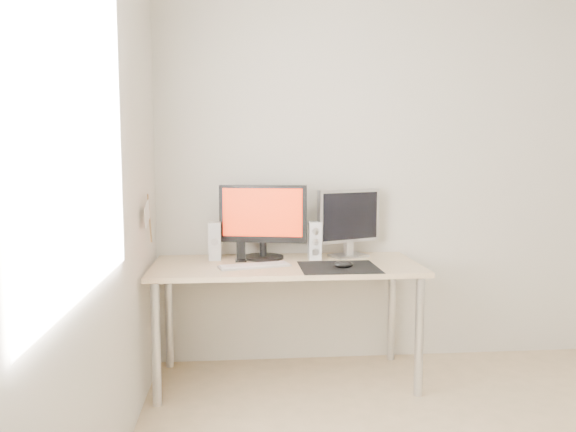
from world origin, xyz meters
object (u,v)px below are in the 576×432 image
mouse (343,264)px  speaker_left (215,241)px  speaker_right (315,241)px  phone_dock (241,256)px  main_monitor (263,219)px  second_monitor (349,220)px  keyboard (255,266)px  desk (286,276)px

mouse → speaker_left: speaker_left is taller
speaker_left → speaker_right: 0.62m
speaker_right → phone_dock: speaker_right is taller
main_monitor → speaker_left: size_ratio=2.31×
speaker_right → speaker_left: bearing=176.5°
mouse → phone_dock: 0.64m
second_monitor → speaker_left: (-0.85, -0.03, -0.12)m
keyboard → desk: bearing=25.2°
mouse → desk: (-0.32, 0.18, -0.10)m
main_monitor → speaker_right: main_monitor is taller
mouse → phone_dock: phone_dock is taller
phone_dock → second_monitor: bearing=8.8°
main_monitor → keyboard: 0.36m
main_monitor → phone_dock: size_ratio=4.44×
mouse → keyboard: size_ratio=0.26×
main_monitor → phone_dock: 0.27m
keyboard → phone_dock: phone_dock is taller
main_monitor → keyboard: size_ratio=1.25×
second_monitor → main_monitor: bearing=-177.5°
main_monitor → speaker_right: size_ratio=2.31×
mouse → second_monitor: second_monitor is taller
main_monitor → mouse: bearing=-38.0°
second_monitor → speaker_right: 0.27m
desk → second_monitor: size_ratio=3.68×
speaker_right → phone_dock: (-0.46, -0.04, -0.08)m
main_monitor → speaker_right: (0.32, -0.05, -0.14)m
speaker_right → mouse: bearing=-67.7°
mouse → keyboard: mouse is taller
desk → main_monitor: bearing=127.5°
mouse → desk: size_ratio=0.07×
desk → speaker_left: speaker_left is taller
main_monitor → phone_dock: bearing=-149.3°
speaker_left → keyboard: bearing=-46.5°
main_monitor → second_monitor: size_ratio=1.26×
desk → second_monitor: bearing=24.7°
speaker_left → keyboard: 0.37m
second_monitor → phone_dock: second_monitor is taller
speaker_right → second_monitor: bearing=16.8°
keyboard → phone_dock: size_ratio=3.54×
desk → phone_dock: 0.31m
mouse → second_monitor: size_ratio=0.26×
mouse → speaker_right: (-0.12, 0.30, 0.09)m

